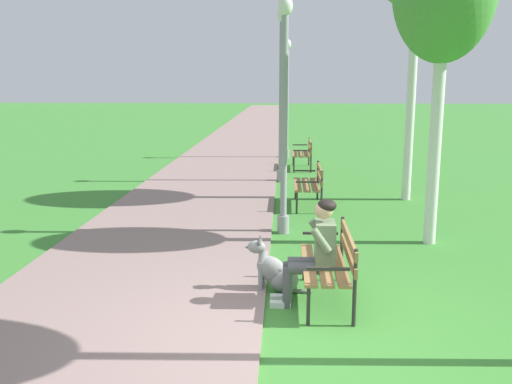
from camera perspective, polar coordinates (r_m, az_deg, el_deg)
ground_plane at (r=5.73m, az=3.57°, el=-15.15°), size 120.00×120.00×0.00m
paved_path at (r=29.30m, az=-0.72°, el=6.33°), size 3.35×60.00×0.04m
park_bench_near at (r=6.60m, az=7.78°, el=-6.80°), size 0.55×1.50×0.85m
park_bench_mid at (r=11.53m, az=5.62°, el=1.05°), size 0.55×1.50×0.85m
park_bench_far at (r=16.47m, az=4.91°, el=4.14°), size 0.55×1.50×0.85m
person_seated_on_near_bench at (r=6.41m, az=6.06°, el=-5.73°), size 0.74×0.49×1.25m
dog_grey at (r=6.90m, az=2.01°, el=-8.11°), size 0.83×0.32×0.71m
lamp_post_near at (r=9.23m, az=2.90°, el=7.91°), size 0.24×0.24×3.87m
lamp_post_mid at (r=14.14m, az=2.60°, el=9.89°), size 0.24×0.24×4.27m
lamp_post_far at (r=18.64m, az=3.18°, el=9.60°), size 0.24×0.24×3.87m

